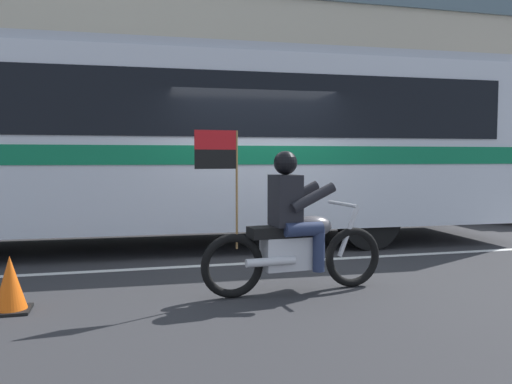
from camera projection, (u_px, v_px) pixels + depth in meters
ground_plane at (255, 255)px, 7.95m from camera, size 60.00×60.00×0.00m
sidewalk_curb at (204, 215)px, 12.87m from camera, size 28.00×3.80×0.15m
lane_center_stripe at (266, 262)px, 7.37m from camera, size 26.60×0.14×0.01m
office_building_facade at (190, 39)px, 14.76m from camera, size 28.00×0.89×9.74m
transit_bus at (157, 134)px, 8.63m from camera, size 12.03×2.94×3.22m
motorcycle_with_rider at (293, 233)px, 5.70m from camera, size 2.19×0.64×1.78m
traffic_cone at (10, 286)px, 5.00m from camera, size 0.36×0.36×0.55m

